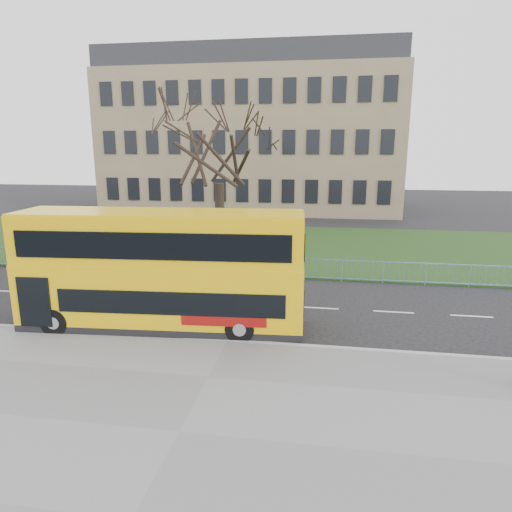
{
  "coord_description": "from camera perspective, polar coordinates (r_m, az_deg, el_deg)",
  "views": [
    {
      "loc": [
        3.23,
        -15.66,
        6.52
      ],
      "look_at": [
        0.57,
        1.0,
        2.49
      ],
      "focal_mm": 32.0,
      "sensor_mm": 36.0,
      "label": 1
    }
  ],
  "objects": [
    {
      "name": "civic_building",
      "position": [
        51.33,
        -0.15,
        13.96
      ],
      "size": [
        30.0,
        15.0,
        14.0
      ],
      "primitive_type": "cube",
      "color": "#897257",
      "rests_on": "ground"
    },
    {
      "name": "yellow_bus",
      "position": [
        16.78,
        -11.71,
        -1.45
      ],
      "size": [
        10.34,
        3.1,
        4.27
      ],
      "rotation": [
        0.0,
        0.0,
        0.07
      ],
      "color": "yellow",
      "rests_on": "ground"
    },
    {
      "name": "guard_railing",
      "position": [
        23.27,
        0.79,
        -1.44
      ],
      "size": [
        40.0,
        0.12,
        1.1
      ],
      "primitive_type": null,
      "color": "#6D9AC2",
      "rests_on": "ground"
    },
    {
      "name": "kerb",
      "position": [
        15.85,
        -3.55,
        -10.62
      ],
      "size": [
        80.0,
        0.2,
        0.14
      ],
      "primitive_type": "cube",
      "color": "#9B9B9E",
      "rests_on": "ground"
    },
    {
      "name": "ground",
      "position": [
        17.27,
        -2.42,
        -8.77
      ],
      "size": [
        120.0,
        120.0,
        0.0
      ],
      "primitive_type": "plane",
      "color": "black",
      "rests_on": "ground"
    },
    {
      "name": "bare_tree",
      "position": [
        26.43,
        -4.65,
        10.88
      ],
      "size": [
        7.4,
        7.4,
        10.57
      ],
      "primitive_type": null,
      "color": "black",
      "rests_on": "grass_verge"
    },
    {
      "name": "pavement",
      "position": [
        11.47,
        -9.6,
        -21.06
      ],
      "size": [
        80.0,
        10.5,
        0.12
      ],
      "primitive_type": "cube",
      "color": "slate",
      "rests_on": "ground"
    },
    {
      "name": "grass_verge",
      "position": [
        30.82,
        2.86,
        1.27
      ],
      "size": [
        80.0,
        15.4,
        0.08
      ],
      "primitive_type": "cube",
      "color": "#1F3D16",
      "rests_on": "ground"
    }
  ]
}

